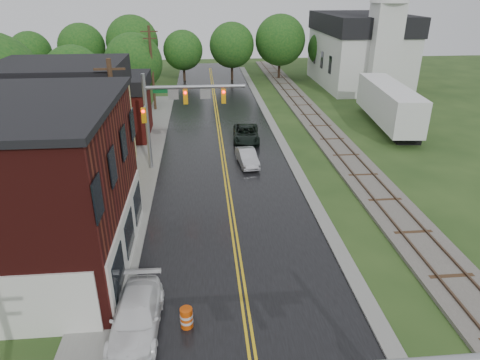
{
  "coord_description": "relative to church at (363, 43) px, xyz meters",
  "views": [
    {
      "loc": [
        -1.53,
        -3.64,
        12.82
      ],
      "look_at": [
        0.29,
        16.66,
        3.5
      ],
      "focal_mm": 32.0,
      "sensor_mm": 36.0,
      "label": 1
    }
  ],
  "objects": [
    {
      "name": "main_road",
      "position": [
        -20.0,
        -23.74,
        -5.83
      ],
      "size": [
        10.0,
        90.0,
        0.02
      ],
      "primitive_type": "cube",
      "color": "black",
      "rests_on": "ground"
    },
    {
      "name": "curb_right",
      "position": [
        -14.6,
        -18.74,
        -5.83
      ],
      "size": [
        0.8,
        70.0,
        0.12
      ],
      "primitive_type": "cube",
      "color": "gray",
      "rests_on": "ground"
    },
    {
      "name": "sidewalk_left",
      "position": [
        -26.2,
        -28.74,
        -5.83
      ],
      "size": [
        2.4,
        50.0,
        0.12
      ],
      "primitive_type": "cube",
      "color": "gray",
      "rests_on": "ground"
    },
    {
      "name": "yellow_house",
      "position": [
        -31.0,
        -27.74,
        -2.63
      ],
      "size": [
        8.0,
        7.0,
        6.4
      ],
      "primitive_type": "cube",
      "color": "tan",
      "rests_on": "ground"
    },
    {
      "name": "darkred_building",
      "position": [
        -30.0,
        -18.74,
        -3.63
      ],
      "size": [
        7.0,
        6.0,
        4.4
      ],
      "primitive_type": "cube",
      "color": "#3F0F0C",
      "rests_on": "ground"
    },
    {
      "name": "church",
      "position": [
        0.0,
        0.0,
        0.0
      ],
      "size": [
        10.4,
        18.4,
        20.0
      ],
      "color": "silver",
      "rests_on": "ground"
    },
    {
      "name": "railroad",
      "position": [
        -10.0,
        -18.74,
        -5.73
      ],
      "size": [
        3.2,
        80.0,
        0.3
      ],
      "color": "#59544C",
      "rests_on": "ground"
    },
    {
      "name": "traffic_signal_far",
      "position": [
        -23.47,
        -26.74,
        -0.86
      ],
      "size": [
        7.34,
        0.43,
        7.2
      ],
      "color": "gray",
      "rests_on": "ground"
    },
    {
      "name": "utility_pole_b",
      "position": [
        -26.8,
        -31.74,
        -1.11
      ],
      "size": [
        1.8,
        0.28,
        9.0
      ],
      "color": "#382616",
      "rests_on": "ground"
    },
    {
      "name": "utility_pole_c",
      "position": [
        -26.8,
        -9.74,
        -1.11
      ],
      "size": [
        1.8,
        0.28,
        9.0
      ],
      "color": "#382616",
      "rests_on": "ground"
    },
    {
      "name": "tree_left_c",
      "position": [
        -33.85,
        -13.84,
        -1.32
      ],
      "size": [
        6.0,
        6.0,
        7.65
      ],
      "color": "black",
      "rests_on": "ground"
    },
    {
      "name": "tree_left_e",
      "position": [
        -28.85,
        -7.84,
        -1.02
      ],
      "size": [
        6.4,
        6.4,
        8.16
      ],
      "color": "black",
      "rests_on": "ground"
    },
    {
      "name": "suv_dark",
      "position": [
        -17.74,
        -21.16,
        -5.15
      ],
      "size": [
        2.62,
        5.07,
        1.37
      ],
      "primitive_type": "imported",
      "rotation": [
        0.0,
        0.0,
        -0.07
      ],
      "color": "black",
      "rests_on": "ground"
    },
    {
      "name": "sedan_silver",
      "position": [
        -18.22,
        -26.64,
        -5.23
      ],
      "size": [
        1.67,
        3.81,
        1.22
      ],
      "primitive_type": "imported",
      "rotation": [
        0.0,
        0.0,
        0.11
      ],
      "color": "#A8A8AD",
      "rests_on": "ground"
    },
    {
      "name": "pickup_white",
      "position": [
        -24.49,
        -43.73,
        -5.16
      ],
      "size": [
        2.01,
        4.72,
        1.36
      ],
      "primitive_type": "imported",
      "rotation": [
        0.0,
        0.0,
        -0.02
      ],
      "color": "white",
      "rests_on": "ground"
    },
    {
      "name": "semi_trailer",
      "position": [
        -3.5,
        -18.06,
        -3.44
      ],
      "size": [
        4.12,
        13.25,
        4.06
      ],
      "color": "black",
      "rests_on": "ground"
    },
    {
      "name": "construction_barrel",
      "position": [
        -22.5,
        -43.74,
        -5.37
      ],
      "size": [
        0.68,
        0.68,
        0.92
      ],
      "primitive_type": "cylinder",
      "rotation": [
        0.0,
        0.0,
        0.43
      ],
      "color": "#E04D09",
      "rests_on": "ground"
    }
  ]
}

